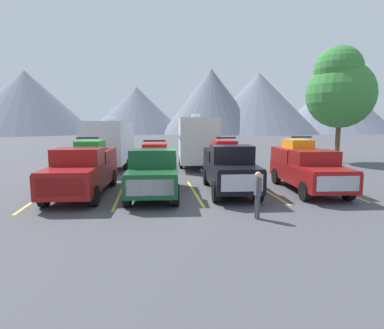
# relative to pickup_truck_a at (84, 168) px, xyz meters

# --- Properties ---
(ground_plane) EXTENTS (240.00, 240.00, 0.00)m
(ground_plane) POSITION_rel_pickup_truck_a_xyz_m (5.07, -1.41, -1.18)
(ground_plane) COLOR #47474C
(pickup_truck_a) EXTENTS (2.52, 6.00, 2.57)m
(pickup_truck_a) POSITION_rel_pickup_truck_a_xyz_m (0.00, 0.00, 0.00)
(pickup_truck_a) COLOR maroon
(pickup_truck_a) RESTS_ON ground
(pickup_truck_b) EXTENTS (2.47, 5.35, 2.45)m
(pickup_truck_b) POSITION_rel_pickup_truck_a_xyz_m (3.19, -0.60, -0.04)
(pickup_truck_b) COLOR #144723
(pickup_truck_b) RESTS_ON ground
(pickup_truck_c) EXTENTS (2.35, 5.61, 2.55)m
(pickup_truck_c) POSITION_rel_pickup_truck_a_xyz_m (6.71, -0.31, 0.01)
(pickup_truck_c) COLOR black
(pickup_truck_c) RESTS_ON ground
(pickup_truck_d) EXTENTS (2.46, 5.62, 2.58)m
(pickup_truck_d) POSITION_rel_pickup_truck_a_xyz_m (10.52, -0.48, -0.03)
(pickup_truck_d) COLOR maroon
(pickup_truck_d) RESTS_ON ground
(lot_stripe_a) EXTENTS (0.12, 5.50, 0.01)m
(lot_stripe_a) POSITION_rel_pickup_truck_a_xyz_m (-1.86, -0.43, -1.18)
(lot_stripe_a) COLOR gold
(lot_stripe_a) RESTS_ON ground
(lot_stripe_b) EXTENTS (0.12, 5.50, 0.01)m
(lot_stripe_b) POSITION_rel_pickup_truck_a_xyz_m (1.60, -0.43, -1.18)
(lot_stripe_b) COLOR gold
(lot_stripe_b) RESTS_ON ground
(lot_stripe_c) EXTENTS (0.12, 5.50, 0.01)m
(lot_stripe_c) POSITION_rel_pickup_truck_a_xyz_m (5.07, -0.43, -1.18)
(lot_stripe_c) COLOR gold
(lot_stripe_c) RESTS_ON ground
(lot_stripe_d) EXTENTS (0.12, 5.50, 0.01)m
(lot_stripe_d) POSITION_rel_pickup_truck_a_xyz_m (8.53, -0.43, -1.18)
(lot_stripe_d) COLOR gold
(lot_stripe_d) RESTS_ON ground
(lot_stripe_e) EXTENTS (0.12, 5.50, 0.01)m
(lot_stripe_e) POSITION_rel_pickup_truck_a_xyz_m (11.99, -0.43, -1.18)
(lot_stripe_e) COLOR gold
(lot_stripe_e) RESTS_ON ground
(camper_trailer_a) EXTENTS (3.01, 7.98, 3.63)m
(camper_trailer_a) POSITION_rel_pickup_truck_a_xyz_m (0.22, 8.24, 0.74)
(camper_trailer_a) COLOR silver
(camper_trailer_a) RESTS_ON ground
(camper_trailer_b) EXTENTS (3.01, 7.97, 3.86)m
(camper_trailer_b) POSITION_rel_pickup_truck_a_xyz_m (6.40, 8.15, 0.85)
(camper_trailer_b) COLOR silver
(camper_trailer_b) RESTS_ON ground
(person_a) EXTENTS (0.22, 0.36, 1.64)m
(person_a) POSITION_rel_pickup_truck_a_xyz_m (6.64, -4.69, -0.24)
(person_a) COLOR #3F3F42
(person_a) RESTS_ON ground
(tree_a) EXTENTS (5.24, 5.24, 9.07)m
(tree_a) POSITION_rel_pickup_truck_a_xyz_m (17.80, 8.86, 4.68)
(tree_a) COLOR brown
(tree_a) RESTS_ON ground
(mountain_ridge) EXTENTS (143.15, 41.66, 16.95)m
(mountain_ridge) POSITION_rel_pickup_truck_a_xyz_m (2.05, 72.76, 6.33)
(mountain_ridge) COLOR slate
(mountain_ridge) RESTS_ON ground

